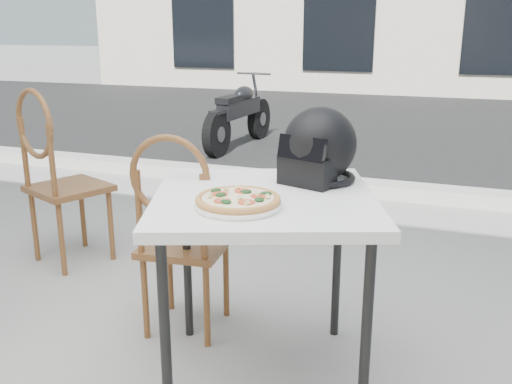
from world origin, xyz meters
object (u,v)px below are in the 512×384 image
(cafe_table_main, at_px, (264,212))
(cafe_chair_main, at_px, (179,225))
(pizza, at_px, (238,199))
(motorcycle, at_px, (240,116))
(cafe_chair_side, at_px, (55,169))
(plate, at_px, (238,205))
(helmet, at_px, (318,149))

(cafe_table_main, xyz_separation_m, cafe_chair_main, (-0.48, 0.20, -0.18))
(cafe_table_main, height_order, pizza, pizza)
(pizza, xyz_separation_m, motorcycle, (-1.86, 4.68, -0.45))
(pizza, relative_size, motorcycle, 0.21)
(cafe_table_main, relative_size, cafe_chair_side, 0.99)
(cafe_table_main, relative_size, cafe_chair_main, 1.10)
(motorcycle, bearing_deg, cafe_table_main, -64.21)
(cafe_table_main, height_order, plate, plate)
(cafe_chair_side, bearing_deg, motorcycle, -62.28)
(cafe_table_main, bearing_deg, motorcycle, 112.86)
(plate, relative_size, motorcycle, 0.23)
(cafe_table_main, distance_m, plate, 0.21)
(cafe_table_main, height_order, cafe_chair_side, cafe_chair_side)
(plate, bearing_deg, cafe_chair_side, 149.71)
(helmet, distance_m, motorcycle, 4.72)
(cafe_chair_main, xyz_separation_m, cafe_chair_side, (-1.10, 0.51, 0.06))
(pizza, relative_size, cafe_chair_main, 0.38)
(helmet, bearing_deg, cafe_table_main, -100.63)
(pizza, height_order, helmet, helmet)
(cafe_chair_main, bearing_deg, pizza, 132.84)
(motorcycle, bearing_deg, plate, -65.38)
(motorcycle, bearing_deg, helmet, -61.31)
(cafe_table_main, xyz_separation_m, helmet, (0.14, 0.27, 0.21))
(plate, bearing_deg, cafe_table_main, 80.36)
(helmet, bearing_deg, motorcycle, 133.31)
(pizza, bearing_deg, motorcycle, 111.69)
(cafe_chair_side, height_order, motorcycle, cafe_chair_side)
(pizza, height_order, motorcycle, motorcycle)
(cafe_table_main, distance_m, motorcycle, 4.89)
(cafe_table_main, xyz_separation_m, plate, (-0.03, -0.19, 0.08))
(plate, xyz_separation_m, helmet, (0.18, 0.46, 0.13))
(pizza, bearing_deg, plate, -92.32)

